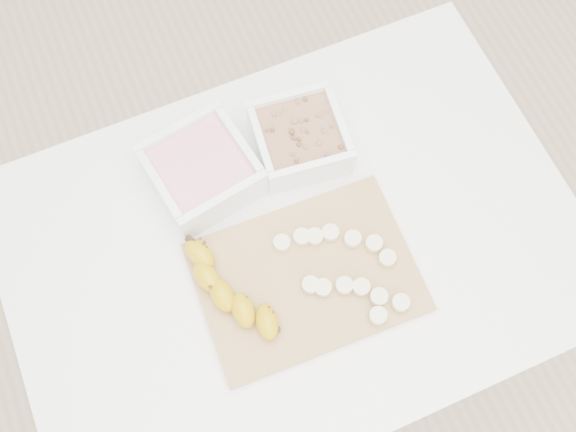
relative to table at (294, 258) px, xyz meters
name	(u,v)px	position (x,y,z in m)	size (l,w,h in m)	color
ground	(292,325)	(0.00, 0.00, -0.65)	(3.50, 3.50, 0.00)	#C6AD89
table	(294,258)	(0.00, 0.00, 0.00)	(1.00, 0.70, 0.75)	white
bowl_yogurt	(202,170)	(-0.10, 0.18, 0.14)	(0.20, 0.20, 0.08)	white
bowl_granola	(300,138)	(0.08, 0.17, 0.13)	(0.18, 0.18, 0.07)	white
cutting_board	(306,277)	(-0.01, -0.07, 0.10)	(0.37, 0.26, 0.01)	#A78849
banana	(232,293)	(-0.14, -0.05, 0.13)	(0.06, 0.21, 0.04)	#C49908
banana_slices	(345,267)	(0.06, -0.08, 0.12)	(0.18, 0.21, 0.02)	beige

